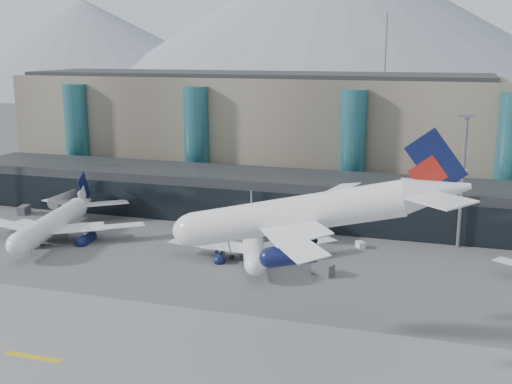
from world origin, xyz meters
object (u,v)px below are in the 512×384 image
veh_a (29,242)px  veh_g (360,245)px  veh_b (227,244)px  veh_f (24,210)px  jet_parked_left (59,214)px  lightmast_mid (463,174)px  jet_parked_mid (253,233)px  veh_c (323,269)px  hero_jet (325,203)px

veh_a → veh_g: 63.89m
veh_b → veh_f: (-53.43, 9.72, 0.23)m
jet_parked_left → veh_a: size_ratio=10.90×
lightmast_mid → veh_a: 83.81m
jet_parked_mid → lightmast_mid: bearing=-86.1°
veh_a → veh_f: veh_f is taller
lightmast_mid → veh_f: size_ratio=7.31×
lightmast_mid → veh_c: lightmast_mid is taller
jet_parked_left → veh_c: bearing=-106.8°
lightmast_mid → hero_jet: bearing=-107.7°
jet_parked_left → veh_g: jet_parked_left is taller
lightmast_mid → veh_g: bearing=-161.2°
veh_c → veh_f: 76.45m
veh_c → veh_f: veh_c is taller
hero_jet → veh_g: bearing=88.3°
hero_jet → veh_a: hero_jet is taller
hero_jet → veh_a: 70.37m
hero_jet → veh_f: (-79.52, 46.59, -18.45)m
veh_c → veh_g: size_ratio=1.75×
lightmast_mid → veh_f: lightmast_mid is taller
veh_c → veh_b: bearing=179.1°
veh_b → veh_g: veh_b is taller
jet_parked_left → veh_f: size_ratio=10.73×
hero_jet → jet_parked_mid: hero_jet is taller
hero_jet → veh_f: size_ratio=10.98×
hero_jet → veh_c: bearing=97.4°
jet_parked_left → veh_f: bearing=45.6°
hero_jet → veh_a: bearing=153.8°
hero_jet → lightmast_mid: bearing=68.5°
jet_parked_left → veh_g: bearing=-90.3°
jet_parked_mid → veh_a: size_ratio=9.57×
jet_parked_mid → veh_a: jet_parked_mid is taller
veh_b → lightmast_mid: bearing=-63.1°
veh_f → jet_parked_mid: bearing=-113.1°
hero_jet → jet_parked_left: (-61.48, 34.27, -14.84)m
jet_parked_mid → veh_f: bearing=59.4°
veh_f → veh_g: bearing=-103.4°
veh_a → veh_c: bearing=12.5°
jet_parked_left → veh_c: size_ratio=10.31×
lightmast_mid → jet_parked_mid: (-36.46, -15.74, -10.41)m
veh_c → lightmast_mid: bearing=70.1°
jet_parked_left → veh_a: 9.22m
veh_f → veh_g: 77.89m
jet_parked_mid → veh_c: bearing=-135.6°
veh_c → veh_f: bearing=-171.1°
hero_jet → veh_g: size_ratio=18.48×
jet_parked_left → lightmast_mid: bearing=-88.2°
veh_b → veh_c: (20.62, -9.27, 0.26)m
lightmast_mid → veh_f: 96.72m
hero_jet → jet_parked_left: size_ratio=1.02×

